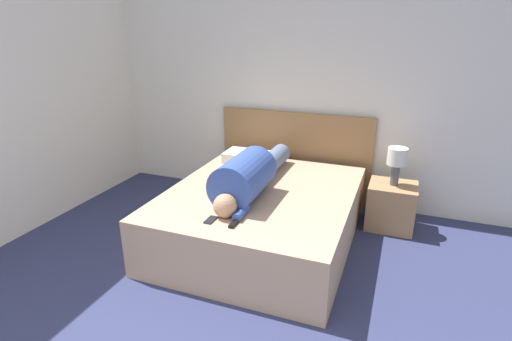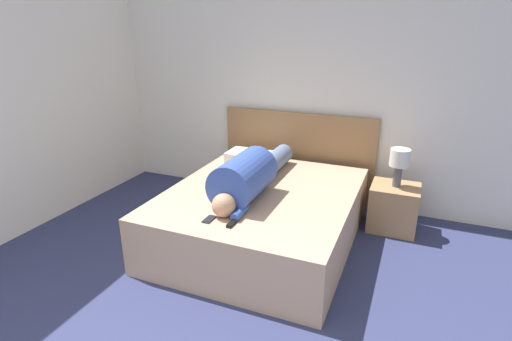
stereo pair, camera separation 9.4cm
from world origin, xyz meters
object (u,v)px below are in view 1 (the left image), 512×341
at_px(pillow_near_headboard, 251,157).
at_px(cell_phone, 211,220).
at_px(tv_remote, 234,223).
at_px(person_lying, 249,175).
at_px(table_lamp, 397,160).
at_px(bed, 262,216).
at_px(nightstand, 391,206).

bearing_deg(pillow_near_headboard, cell_phone, -80.89).
bearing_deg(pillow_near_headboard, tv_remote, -73.20).
bearing_deg(tv_remote, cell_phone, -177.53).
distance_m(person_lying, tv_remote, 0.65).
bearing_deg(person_lying, table_lamp, 33.73).
xyz_separation_m(bed, person_lying, (-0.09, -0.09, 0.43)).
distance_m(nightstand, tv_remote, 1.84).
bearing_deg(cell_phone, bed, 76.78).
bearing_deg(bed, nightstand, 32.68).
bearing_deg(table_lamp, person_lying, -146.27).
height_order(nightstand, person_lying, person_lying).
relative_size(nightstand, pillow_near_headboard, 0.81).
xyz_separation_m(nightstand, cell_phone, (-1.31, -1.44, 0.29)).
distance_m(table_lamp, cell_phone, 1.96).
height_order(table_lamp, pillow_near_headboard, table_lamp).
bearing_deg(tv_remote, person_lying, 101.01).
bearing_deg(tv_remote, nightstand, 52.36).
height_order(table_lamp, cell_phone, table_lamp).
relative_size(nightstand, cell_phone, 3.59).
relative_size(bed, cell_phone, 15.15).
bearing_deg(table_lamp, bed, -147.32).
xyz_separation_m(person_lying, tv_remote, (0.12, -0.62, -0.16)).
bearing_deg(table_lamp, cell_phone, -132.17).
bearing_deg(person_lying, bed, 45.42).
height_order(bed, pillow_near_headboard, pillow_near_headboard).
distance_m(bed, tv_remote, 0.76).
relative_size(person_lying, pillow_near_headboard, 2.76).
xyz_separation_m(bed, pillow_near_headboard, (-0.40, 0.73, 0.32)).
bearing_deg(bed, person_lying, -134.58).
bearing_deg(bed, cell_phone, -103.22).
bearing_deg(cell_phone, table_lamp, 47.83).
xyz_separation_m(pillow_near_headboard, tv_remote, (0.43, -1.43, -0.04)).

